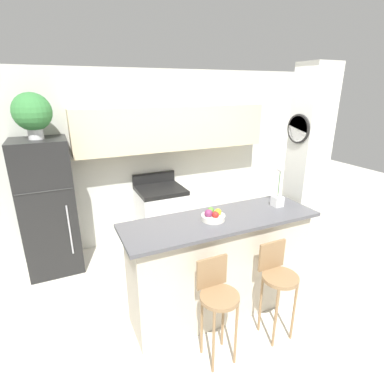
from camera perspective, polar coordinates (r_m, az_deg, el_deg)
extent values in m
plane|color=beige|center=(3.54, 5.02, -21.20)|extent=(14.00, 14.00, 0.00)
cube|color=silver|center=(4.63, -6.85, 6.43)|extent=(5.60, 0.06, 2.55)
cube|color=beige|center=(4.45, -3.45, 12.02)|extent=(2.84, 0.32, 0.61)
cube|color=white|center=(4.40, -7.18, 9.35)|extent=(0.60, 0.28, 0.12)
cube|color=silver|center=(3.74, 20.69, 2.16)|extent=(0.36, 0.32, 2.55)
cylinder|color=black|center=(3.48, 19.58, 11.27)|extent=(0.02, 0.31, 0.31)
cylinder|color=white|center=(3.48, 19.51, 11.26)|extent=(0.01, 0.27, 0.27)
cube|color=beige|center=(3.23, 5.30, -14.09)|extent=(1.85, 0.51, 1.05)
cube|color=#4C4C51|center=(2.96, 5.62, -5.29)|extent=(1.97, 0.63, 0.04)
cube|color=black|center=(4.30, -25.15, -6.11)|extent=(0.64, 0.61, 1.17)
cube|color=black|center=(4.03, -26.88, 5.09)|extent=(0.64, 0.61, 0.55)
cube|color=#333333|center=(3.80, -26.31, 0.07)|extent=(0.61, 0.01, 0.01)
cylinder|color=#B2B2B7|center=(3.98, -22.24, -6.74)|extent=(0.02, 0.02, 0.65)
cube|color=white|center=(4.55, -5.83, -5.06)|extent=(0.66, 0.63, 0.85)
cube|color=black|center=(4.39, -6.03, 0.36)|extent=(0.66, 0.63, 0.06)
cube|color=black|center=(4.62, -7.28, 2.72)|extent=(0.66, 0.04, 0.16)
cube|color=black|center=(4.27, -4.43, -6.15)|extent=(0.40, 0.01, 0.27)
cylinder|color=olive|center=(2.64, 5.29, -19.31)|extent=(0.33, 0.33, 0.03)
cube|color=olive|center=(2.64, 3.82, -14.94)|extent=(0.28, 0.02, 0.28)
cylinder|color=olive|center=(2.75, 4.13, -26.68)|extent=(0.02, 0.02, 0.64)
cylinder|color=olive|center=(2.84, 8.36, -25.16)|extent=(0.02, 0.02, 0.64)
cylinder|color=olive|center=(2.89, 1.86, -23.92)|extent=(0.02, 0.02, 0.64)
cylinder|color=olive|center=(2.97, 5.91, -22.61)|extent=(0.02, 0.02, 0.64)
cylinder|color=olive|center=(2.96, 16.48, -15.37)|extent=(0.33, 0.33, 0.03)
cube|color=olive|center=(2.96, 14.96, -11.55)|extent=(0.28, 0.02, 0.28)
cylinder|color=olive|center=(3.04, 15.60, -22.20)|extent=(0.02, 0.02, 0.64)
cylinder|color=olive|center=(3.16, 18.82, -20.73)|extent=(0.02, 0.02, 0.64)
cylinder|color=olive|center=(3.16, 12.94, -20.04)|extent=(0.02, 0.02, 0.64)
cylinder|color=olive|center=(3.28, 16.12, -18.75)|extent=(0.02, 0.02, 0.64)
cylinder|color=silver|center=(3.97, -27.64, 9.98)|extent=(0.17, 0.17, 0.15)
sphere|color=#387F3D|center=(3.95, -28.18, 13.33)|extent=(0.43, 0.43, 0.43)
cube|color=white|center=(3.35, 15.93, -1.69)|extent=(0.10, 0.10, 0.11)
cylinder|color=#386633|center=(3.28, 16.25, 1.54)|extent=(0.01, 0.01, 0.29)
sphere|color=white|center=(3.24, 16.52, 4.30)|extent=(0.07, 0.07, 0.07)
cylinder|color=silver|center=(2.91, 4.01, -4.83)|extent=(0.23, 0.23, 0.05)
sphere|color=gold|center=(2.91, 4.98, -3.84)|extent=(0.07, 0.07, 0.07)
sphere|color=#4C7F2D|center=(2.93, 3.58, -3.58)|extent=(0.07, 0.07, 0.07)
sphere|color=#7A2D56|center=(2.86, 3.16, -4.10)|extent=(0.08, 0.08, 0.08)
sphere|color=red|center=(2.85, 4.51, -4.36)|extent=(0.07, 0.07, 0.07)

